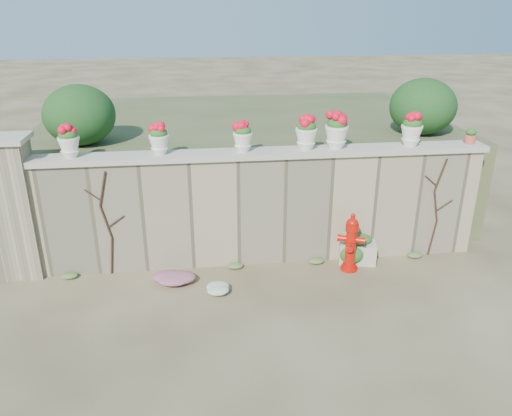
{
  "coord_description": "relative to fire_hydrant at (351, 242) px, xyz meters",
  "views": [
    {
      "loc": [
        -1.11,
        -6.43,
        4.44
      ],
      "look_at": [
        -0.14,
        1.4,
        1.2
      ],
      "focal_mm": 35.0,
      "sensor_mm": 36.0,
      "label": 1
    }
  ],
  "objects": [
    {
      "name": "urn_pot_4",
      "position": [
        -0.21,
        0.59,
        1.87
      ],
      "size": [
        0.41,
        0.41,
        0.63
      ],
      "color": "white",
      "rests_on": "wall_cap"
    },
    {
      "name": "ground",
      "position": [
        -1.53,
        -1.21,
        -0.55
      ],
      "size": [
        80.0,
        80.0,
        0.0
      ],
      "primitive_type": "plane",
      "color": "#493C24",
      "rests_on": "ground"
    },
    {
      "name": "magenta_clump",
      "position": [
        -3.17,
        -0.1,
        -0.42
      ],
      "size": [
        0.97,
        0.65,
        0.26
      ],
      "primitive_type": "ellipsoid",
      "color": "#CA288F",
      "rests_on": "ground"
    },
    {
      "name": "urn_pot_5",
      "position": [
        1.15,
        0.59,
        1.84
      ],
      "size": [
        0.37,
        0.37,
        0.59
      ],
      "color": "white",
      "rests_on": "wall_cap"
    },
    {
      "name": "urn_pot_0",
      "position": [
        -4.69,
        0.59,
        1.82
      ],
      "size": [
        0.35,
        0.35,
        0.54
      ],
      "color": "white",
      "rests_on": "wall_cap"
    },
    {
      "name": "gate_pillar",
      "position": [
        -5.68,
        0.59,
        0.71
      ],
      "size": [
        0.72,
        0.72,
        2.48
      ],
      "color": "#9A8866",
      "rests_on": "ground"
    },
    {
      "name": "fire_hydrant",
      "position": [
        0.0,
        0.0,
        0.0
      ],
      "size": [
        0.47,
        0.33,
        1.09
      ],
      "rotation": [
        0.0,
        0.0,
        -0.41
      ],
      "color": "red",
      "rests_on": "ground"
    },
    {
      "name": "urn_pot_2",
      "position": [
        -1.84,
        0.59,
        1.81
      ],
      "size": [
        0.33,
        0.33,
        0.52
      ],
      "color": "white",
      "rests_on": "wall_cap"
    },
    {
      "name": "back_shrub_left",
      "position": [
        -4.73,
        1.79,
        2.0
      ],
      "size": [
        1.3,
        1.3,
        1.1
      ],
      "primitive_type": "ellipsoid",
      "color": "#143814",
      "rests_on": "raised_fill"
    },
    {
      "name": "white_flowers",
      "position": [
        -2.33,
        -0.5,
        -0.44
      ],
      "size": [
        0.57,
        0.45,
        0.2
      ],
      "primitive_type": "ellipsoid",
      "color": "white",
      "rests_on": "ground"
    },
    {
      "name": "vine_left",
      "position": [
        -4.2,
        0.37,
        0.44
      ],
      "size": [
        0.6,
        0.04,
        1.91
      ],
      "color": "black",
      "rests_on": "ground"
    },
    {
      "name": "green_shrub",
      "position": [
        0.14,
        0.11,
        -0.3
      ],
      "size": [
        0.53,
        0.48,
        0.5
      ],
      "primitive_type": "ellipsoid",
      "color": "#1E5119",
      "rests_on": "ground"
    },
    {
      "name": "wall_cap",
      "position": [
        -1.53,
        0.59,
        1.5
      ],
      "size": [
        8.1,
        0.52,
        0.1
      ],
      "primitive_type": "cube",
      "color": "beige",
      "rests_on": "stone_wall"
    },
    {
      "name": "terracotta_pot",
      "position": [
        2.27,
        0.59,
        1.68
      ],
      "size": [
        0.22,
        0.22,
        0.27
      ],
      "color": "#C7573D",
      "rests_on": "wall_cap"
    },
    {
      "name": "urn_pot_3",
      "position": [
        -0.75,
        0.59,
        1.85
      ],
      "size": [
        0.38,
        0.38,
        0.59
      ],
      "color": "white",
      "rests_on": "wall_cap"
    },
    {
      "name": "vine_right",
      "position": [
        1.7,
        0.37,
        0.44
      ],
      "size": [
        0.6,
        0.04,
        1.91
      ],
      "color": "black",
      "rests_on": "ground"
    },
    {
      "name": "urn_pot_1",
      "position": [
        -3.24,
        0.59,
        1.81
      ],
      "size": [
        0.33,
        0.33,
        0.52
      ],
      "color": "white",
      "rests_on": "wall_cap"
    },
    {
      "name": "back_shrub_right",
      "position": [
        1.87,
        1.79,
        2.0
      ],
      "size": [
        1.3,
        1.3,
        1.1
      ],
      "primitive_type": "ellipsoid",
      "color": "#143814",
      "rests_on": "raised_fill"
    },
    {
      "name": "stone_wall",
      "position": [
        -1.53,
        0.59,
        0.45
      ],
      "size": [
        8.0,
        0.4,
        2.0
      ],
      "primitive_type": "cube",
      "color": "#9A8866",
      "rests_on": "ground"
    },
    {
      "name": "planter_box",
      "position": [
        0.22,
        0.27,
        -0.29
      ],
      "size": [
        0.73,
        0.52,
        0.55
      ],
      "rotation": [
        0.0,
        0.0,
        -0.22
      ],
      "color": "beige",
      "rests_on": "ground"
    },
    {
      "name": "raised_fill",
      "position": [
        -1.53,
        3.79,
        0.45
      ],
      "size": [
        9.0,
        6.0,
        2.0
      ],
      "primitive_type": "cube",
      "color": "#384C23",
      "rests_on": "ground"
    }
  ]
}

